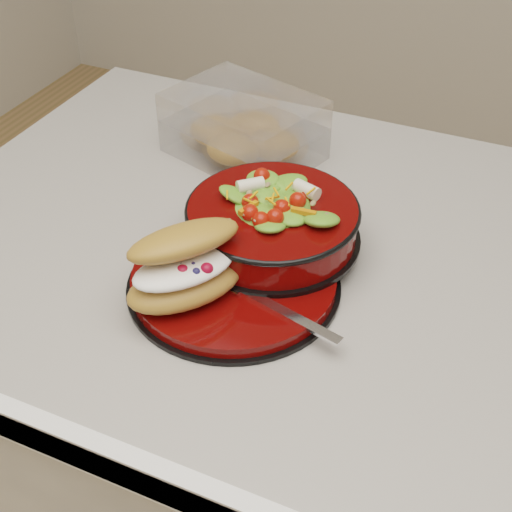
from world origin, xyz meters
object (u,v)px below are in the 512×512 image
at_px(fork, 270,305).
at_px(croissant, 186,267).
at_px(pastry_box, 244,129).
at_px(dinner_plate, 234,281).
at_px(salad_bowl, 273,217).
at_px(island_counter, 348,478).

bearing_deg(fork, croissant, 115.78).
bearing_deg(pastry_box, fork, -43.39).
height_order(dinner_plate, croissant, croissant).
relative_size(croissant, fork, 0.96).
distance_m(croissant, pastry_box, 0.35).
relative_size(salad_bowl, croissant, 1.32).
height_order(dinner_plate, pastry_box, pastry_box).
relative_size(salad_bowl, pastry_box, 0.89).
relative_size(island_counter, croissant, 7.41).
xyz_separation_m(island_counter, dinner_plate, (-0.15, -0.10, 0.46)).
distance_m(island_counter, dinner_plate, 0.49).
bearing_deg(croissant, island_counter, -11.65).
bearing_deg(dinner_plate, island_counter, 35.50).
xyz_separation_m(dinner_plate, salad_bowl, (0.01, 0.08, 0.04)).
xyz_separation_m(island_counter, salad_bowl, (-0.13, -0.02, 0.50)).
relative_size(dinner_plate, croissant, 1.53).
bearing_deg(croissant, pastry_box, 51.87).
height_order(island_counter, dinner_plate, dinner_plate).
height_order(salad_bowl, croissant, salad_bowl).
xyz_separation_m(island_counter, fork, (-0.09, -0.14, 0.47)).
distance_m(dinner_plate, fork, 0.07).
height_order(dinner_plate, salad_bowl, salad_bowl).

